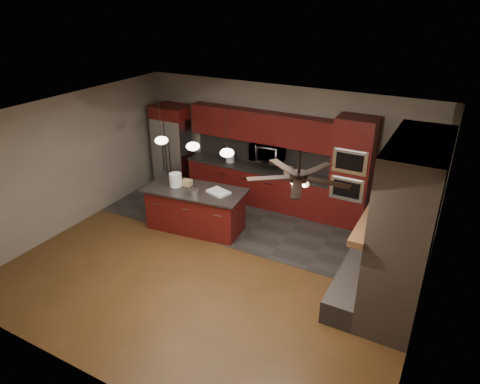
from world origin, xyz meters
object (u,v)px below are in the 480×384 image
Objects in this scene: paint_can at (194,192)px; paint_tray at (219,192)px; counter_bucket at (230,157)px; white_bucket at (176,180)px; microwave at (267,152)px; refrigerator at (174,146)px; oven_tower at (352,173)px; kitchen_island at (196,209)px; cardboard_box at (187,183)px; counter_box at (288,171)px.

paint_tray is at bearing 38.34° from paint_can.
paint_tray is at bearing -67.89° from counter_bucket.
paint_can is (0.58, -0.18, -0.08)m from white_bucket.
refrigerator is (-2.55, -0.13, -0.25)m from microwave.
oven_tower is at bearing 53.78° from paint_tray.
kitchen_island is 7.90× the size of white_bucket.
white_bucket reaches higher than paint_tray.
refrigerator is 9.24× the size of counter_bucket.
cardboard_box is (0.19, 0.14, -0.08)m from white_bucket.
cardboard_box is 0.86× the size of counter_bucket.
oven_tower is at bearing -0.14° from counter_bucket.
oven_tower is at bearing 28.53° from cardboard_box.
oven_tower is 3.30m from paint_can.
cardboard_box is at bearing 151.58° from kitchen_island.
counter_bucket is (0.29, 1.80, -0.05)m from white_bucket.
microwave is 2.04m from cardboard_box.
cardboard_box is 1.07× the size of counter_box.
paint_can is 0.40× the size of paint_tray.
oven_tower is 3.25× the size of microwave.
kitchen_island is at bearing -21.92° from cardboard_box.
counter_bucket is (0.10, 1.67, 0.03)m from cardboard_box.
white_bucket is at bearing 163.17° from paint_can.
paint_can is at bearing -109.28° from counter_box.
oven_tower reaches higher than cardboard_box.
paint_tray is (2.27, -1.59, -0.11)m from refrigerator.
microwave is 1.00m from counter_bucket.
oven_tower is 12.20× the size of cardboard_box.
refrigerator is at bearing -179.07° from oven_tower.
counter_box reaches higher than paint_tray.
microwave is 4.15× the size of paint_can.
paint_can reaches higher than kitchen_island.
oven_tower reaches higher than paint_tray.
paint_tray is 2.25× the size of cardboard_box.
paint_can is at bearing -143.22° from oven_tower.
oven_tower is 8.54× the size of white_bucket.
paint_tray is 2.40× the size of counter_box.
refrigerator reaches higher than microwave.
refrigerator is at bearing 133.10° from cardboard_box.
paint_can is at bearing -124.39° from paint_tray.
cardboard_box is at bearing -93.39° from counter_bucket.
counter_box is (1.24, 1.93, 0.01)m from paint_can.
oven_tower reaches higher than white_bucket.
counter_box is at bearing -178.26° from oven_tower.
paint_tray is (-0.28, -1.72, -0.36)m from microwave.
counter_bucket reaches higher than kitchen_island.
paint_can is (-2.64, -1.97, -0.21)m from oven_tower.
cardboard_box is (-0.26, 0.10, 0.52)m from kitchen_island.
counter_bucket is at bearing 88.44° from kitchen_island.
microwave is 0.35× the size of refrigerator.
white_bucket is 1.53× the size of counter_box.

